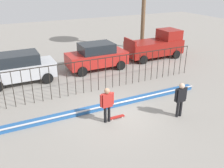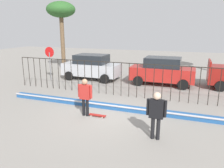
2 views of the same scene
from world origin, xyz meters
name	(u,v)px [view 2 (image 2 of 2)]	position (x,y,z in m)	size (l,w,h in m)	color
ground_plane	(101,114)	(0.00, 0.00, 0.00)	(60.00, 60.00, 0.00)	gray
bowl_coping_ledge	(107,106)	(0.00, 0.80, 0.12)	(11.00, 0.41, 0.27)	#235699
perimeter_fence	(121,76)	(0.00, 2.99, 1.19)	(14.04, 0.04, 1.96)	black
skateboarder	(85,94)	(-0.57, -0.42, 1.02)	(0.69, 0.26, 1.70)	black
skateboard	(97,115)	(-0.03, -0.34, 0.06)	(0.80, 0.20, 0.07)	#A51E19
camera_operator	(156,111)	(2.73, -1.49, 1.04)	(0.70, 0.26, 1.73)	black
parked_car_silver	(92,67)	(-3.45, 6.33, 0.97)	(4.30, 2.12, 1.90)	#B7BABF
parked_car_red	(162,71)	(1.86, 6.51, 0.97)	(4.30, 2.12, 1.90)	#B2231E
stop_sign	(50,59)	(-6.22, 4.96, 1.62)	(0.76, 0.07, 2.50)	slate
palm_tree_short	(61,12)	(-7.21, 8.33, 5.17)	(2.47, 2.47, 6.06)	brown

